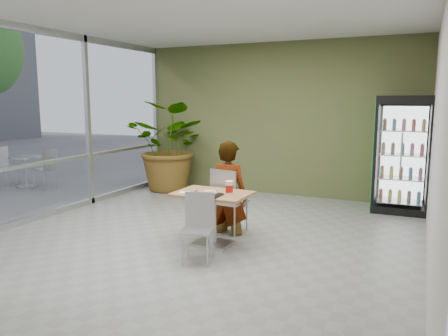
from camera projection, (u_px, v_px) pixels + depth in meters
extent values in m
plane|color=gray|center=(199.00, 240.00, 6.32)|extent=(7.00, 7.00, 0.00)
cube|color=#A28445|center=(212.00, 194.00, 6.01)|extent=(1.03, 0.74, 0.04)
cylinder|color=#B1B3B5|center=(213.00, 220.00, 6.07)|extent=(0.10, 0.10, 0.71)
cube|color=#B1B3B5|center=(213.00, 243.00, 6.12)|extent=(0.52, 0.42, 0.04)
cube|color=#B1B3B5|center=(230.00, 202.00, 6.67)|extent=(0.49, 0.49, 0.03)
cube|color=#B1B3B5|center=(223.00, 187.00, 6.45)|extent=(0.44, 0.09, 0.52)
cylinder|color=#B1B3B5|center=(247.00, 216.00, 6.77)|extent=(0.03, 0.03, 0.47)
cylinder|color=#B1B3B5|center=(226.00, 212.00, 6.96)|extent=(0.03, 0.03, 0.47)
cylinder|color=#B1B3B5|center=(234.00, 221.00, 6.45)|extent=(0.03, 0.03, 0.47)
cylinder|color=#B1B3B5|center=(213.00, 218.00, 6.65)|extent=(0.03, 0.03, 0.47)
cube|color=#B1B3B5|center=(197.00, 230.00, 5.43)|extent=(0.47, 0.47, 0.03)
cube|color=#B1B3B5|center=(200.00, 209.00, 5.57)|extent=(0.37, 0.13, 0.45)
cylinder|color=#B1B3B5|center=(181.00, 250.00, 5.33)|extent=(0.02, 0.02, 0.41)
cylinder|color=#B1B3B5|center=(207.00, 251.00, 5.28)|extent=(0.02, 0.02, 0.41)
cylinder|color=#B1B3B5|center=(188.00, 241.00, 5.65)|extent=(0.02, 0.02, 0.41)
cylinder|color=#B1B3B5|center=(212.00, 242.00, 5.60)|extent=(0.02, 0.02, 0.41)
imported|color=black|center=(229.00, 197.00, 6.61)|extent=(0.68, 0.48, 1.72)
cylinder|color=white|center=(211.00, 192.00, 6.04)|extent=(0.21, 0.21, 0.01)
cylinder|color=white|center=(229.00, 188.00, 5.86)|extent=(0.10, 0.10, 0.18)
cylinder|color=red|center=(229.00, 189.00, 5.86)|extent=(0.10, 0.10, 0.10)
cylinder|color=white|center=(229.00, 182.00, 5.84)|extent=(0.11, 0.11, 0.01)
cube|color=white|center=(185.00, 193.00, 5.95)|extent=(0.17, 0.17, 0.02)
cube|color=black|center=(205.00, 195.00, 5.81)|extent=(0.42, 0.31, 0.02)
cube|color=black|center=(402.00, 155.00, 7.80)|extent=(0.96, 0.76, 2.08)
cube|color=green|center=(374.00, 153.00, 8.00)|extent=(0.03, 0.72, 2.04)
cube|color=white|center=(401.00, 156.00, 7.48)|extent=(0.75, 0.03, 1.67)
imported|color=#2C692A|center=(171.00, 146.00, 9.68)|extent=(1.82, 1.58, 1.98)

